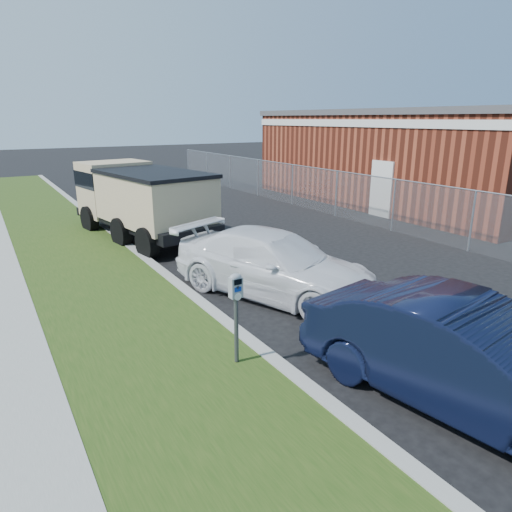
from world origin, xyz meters
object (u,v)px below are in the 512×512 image
white_wagon (271,263)px  navy_sedan (466,357)px  parking_meter (236,299)px  dump_truck (139,198)px

white_wagon → navy_sedan: 4.92m
parking_meter → dump_truck: dump_truck is taller
white_wagon → dump_truck: (-0.89, 6.48, 0.62)m
parking_meter → white_wagon: size_ratio=0.30×
parking_meter → white_wagon: bearing=46.6°
parking_meter → dump_truck: 9.06m
dump_truck → parking_meter: bearing=-108.0°
parking_meter → dump_truck: size_ratio=0.23×
white_wagon → navy_sedan: size_ratio=1.06×
white_wagon → navy_sedan: navy_sedan is taller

